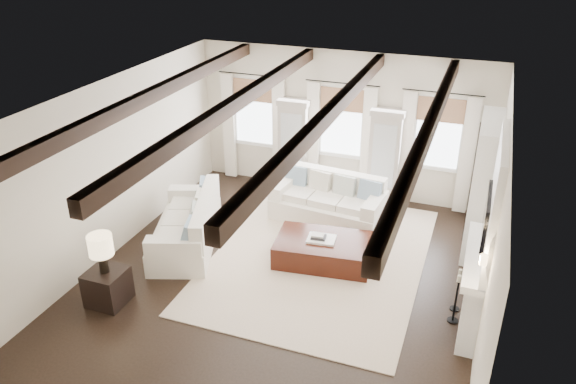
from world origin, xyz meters
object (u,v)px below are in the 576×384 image
(sofa_back, at_px, (329,202))
(sofa_left, at_px, (189,227))
(side_table_front, at_px, (108,287))
(side_table_back, at_px, (291,170))
(ottoman, at_px, (324,251))

(sofa_back, height_order, sofa_left, sofa_left)
(sofa_back, relative_size, side_table_front, 3.99)
(sofa_back, height_order, side_table_front, sofa_back)
(side_table_front, bearing_deg, side_table_back, 76.96)
(sofa_back, bearing_deg, sofa_left, -139.00)
(side_table_back, bearing_deg, side_table_front, -103.04)
(sofa_back, relative_size, side_table_back, 3.80)
(sofa_left, xyz_separation_m, side_table_back, (0.86, 3.30, -0.09))
(sofa_left, bearing_deg, sofa_back, 41.00)
(ottoman, relative_size, side_table_back, 2.76)
(sofa_back, xyz_separation_m, side_table_back, (-1.33, 1.39, -0.08))
(side_table_back, bearing_deg, ottoman, -60.35)
(sofa_left, xyz_separation_m, side_table_front, (-0.37, -2.03, -0.10))
(side_table_front, bearing_deg, sofa_left, 79.67)
(sofa_left, bearing_deg, side_table_back, 75.32)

